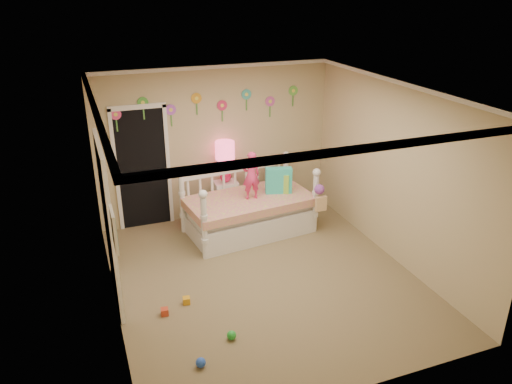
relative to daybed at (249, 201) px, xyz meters
name	(u,v)px	position (x,y,z in m)	size (l,w,h in m)	color
floor	(264,278)	(-0.28, -1.41, -0.55)	(4.00, 4.50, 0.01)	#7F684C
ceiling	(266,92)	(-0.28, -1.41, 2.05)	(4.00, 4.50, 0.01)	white
back_wall	(216,143)	(-0.28, 0.84, 0.75)	(4.00, 0.01, 2.60)	tan
left_wall	(105,216)	(-2.28, -1.41, 0.75)	(0.01, 4.50, 2.60)	tan
right_wall	(396,173)	(1.72, -1.41, 0.75)	(0.01, 4.50, 2.60)	tan
crown_molding	(266,94)	(-0.28, -1.41, 2.02)	(4.00, 4.50, 0.06)	white
daybed	(249,201)	(0.00, 0.00, 0.00)	(2.04, 1.09, 1.10)	white
pillow_turquoise	(279,180)	(0.52, 0.01, 0.27)	(0.43, 0.15, 0.43)	#25BBAB
pillow_lime	(279,183)	(0.53, 0.02, 0.22)	(0.34, 0.13, 0.32)	#94D841
child	(251,175)	(0.02, -0.06, 0.45)	(0.29, 0.19, 0.78)	#F53777
nightstand	(226,199)	(-0.18, 0.66, -0.22)	(0.39, 0.30, 0.65)	white
table_lamp	(225,155)	(-0.18, 0.66, 0.58)	(0.33, 0.33, 0.72)	#FA2166
closet_doorway	(143,167)	(-1.53, 0.83, 0.48)	(0.90, 0.04, 2.07)	black
flower_decals	(210,106)	(-0.37, 0.83, 1.39)	(3.40, 0.02, 0.50)	#B2668C
mirror_closet	(109,224)	(-2.24, -1.11, 0.50)	(0.07, 1.30, 2.10)	white
wall_picture	(114,230)	(-2.25, -2.31, 1.00)	(0.05, 0.34, 0.42)	white
hanging_bag	(319,199)	(0.97, -0.58, 0.12)	(0.20, 0.16, 0.36)	beige
toy_scatter	(191,326)	(-1.51, -2.15, -0.50)	(0.80, 1.30, 0.11)	#996666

